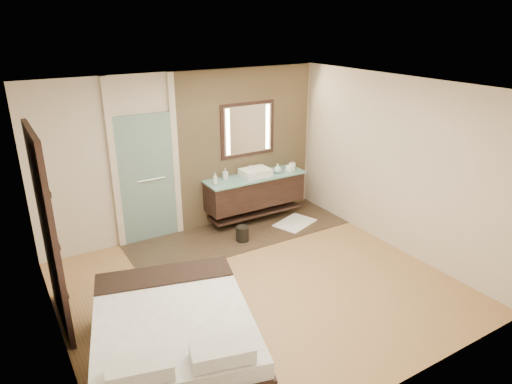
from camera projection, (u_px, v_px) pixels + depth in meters
floor at (259, 287)px, 6.29m from camera, size 5.00×5.00×0.00m
tile_strip at (240, 233)px, 7.85m from camera, size 3.80×1.30×0.01m
stone_wall at (246, 145)px, 8.10m from camera, size 2.60×0.08×2.70m
vanity at (255, 191)px, 8.14m from camera, size 1.85×0.55×0.88m
mirror_unit at (248, 129)px, 7.95m from camera, size 1.06×0.04×0.96m
frosted_door at (147, 174)px, 7.27m from camera, size 1.10×0.12×2.70m
shoji_partition at (49, 232)px, 5.16m from camera, size 0.06×1.20×2.40m
bed at (174, 338)px, 4.81m from camera, size 2.09×2.38×0.78m
bath_mat at (295, 223)px, 8.20m from camera, size 0.85×0.72×0.02m
waste_bin at (243, 234)px, 7.53m from camera, size 0.23×0.23×0.26m
tissue_box at (290, 168)px, 8.27m from camera, size 0.15×0.15×0.10m
soap_bottle_a at (215, 179)px, 7.59m from camera, size 0.08×0.08×0.20m
soap_bottle_b at (225, 174)px, 7.86m from camera, size 0.10×0.10×0.19m
soap_bottle_c at (278, 168)px, 8.16m from camera, size 0.17×0.17×0.17m
cup at (292, 165)px, 8.43m from camera, size 0.16×0.16×0.10m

